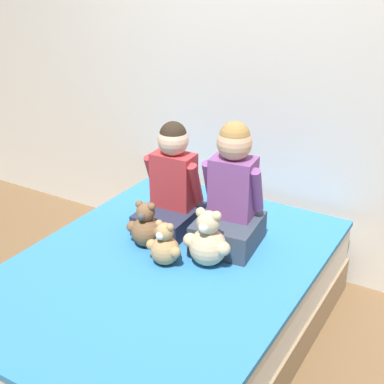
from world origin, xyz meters
The scene contains 8 objects.
ground_plane centered at (0.00, 0.00, 0.00)m, with size 14.00×14.00×0.00m, color brown.
wall_behind_bed centered at (0.00, 1.05, 1.25)m, with size 8.00×0.06×2.50m.
bed centered at (0.00, 0.00, 0.23)m, with size 1.39×1.89×0.47m.
child_on_left centered at (-0.18, 0.37, 0.72)m, with size 0.33×0.38×0.60m.
child_on_right centered at (0.19, 0.37, 0.74)m, with size 0.35×0.38×0.66m.
teddy_bear_held_by_left_child centered at (-0.18, 0.11, 0.57)m, with size 0.21×0.16×0.25m.
teddy_bear_held_by_right_child centered at (0.19, 0.12, 0.59)m, with size 0.25×0.19×0.30m.
teddy_bear_between_children centered at (0.01, 0.01, 0.56)m, with size 0.19×0.15×0.23m.
Camera 1 is at (1.28, -1.87, 1.90)m, focal length 50.00 mm.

